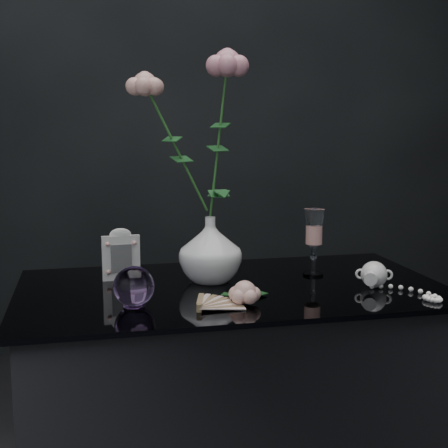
{
  "coord_description": "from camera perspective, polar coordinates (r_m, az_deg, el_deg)",
  "views": [
    {
      "loc": [
        -0.35,
        -1.42,
        1.16
      ],
      "look_at": [
        -0.02,
        0.04,
        0.92
      ],
      "focal_mm": 50.0,
      "sensor_mm": 36.0,
      "label": 1
    }
  ],
  "objects": [
    {
      "name": "loose_rose",
      "position": [
        1.4,
        1.9,
        -6.28
      ],
      "size": [
        0.13,
        0.16,
        0.05
      ],
      "primitive_type": null,
      "rotation": [
        0.0,
        0.0,
        0.02
      ],
      "color": "#FAB2A2",
      "rests_on": "table"
    },
    {
      "name": "wine_glass",
      "position": [
        1.67,
        8.21,
        -1.66
      ],
      "size": [
        0.06,
        0.06,
        0.18
      ],
      "primitive_type": null,
      "rotation": [
        0.0,
        0.0,
        -0.11
      ],
      "color": "white",
      "rests_on": "table"
    },
    {
      "name": "paperweight",
      "position": [
        1.39,
        -8.24,
        -5.67
      ],
      "size": [
        0.1,
        0.1,
        0.09
      ],
      "primitive_type": null,
      "rotation": [
        0.0,
        0.0,
        -0.16
      ],
      "color": "#BC87DB",
      "rests_on": "table"
    },
    {
      "name": "roses",
      "position": [
        1.55,
        -2.49,
        8.56
      ],
      "size": [
        0.29,
        0.12,
        0.47
      ],
      "color": "#E09E90",
      "rests_on": "vase"
    },
    {
      "name": "pearl_jar",
      "position": [
        1.59,
        13.56,
        -4.4
      ],
      "size": [
        0.3,
        0.3,
        0.07
      ],
      "primitive_type": null,
      "rotation": [
        0.0,
        0.0,
        -0.38
      ],
      "color": "white",
      "rests_on": "table"
    },
    {
      "name": "picture_frame",
      "position": [
        1.63,
        -9.41,
        -2.73
      ],
      "size": [
        0.1,
        0.08,
        0.14
      ],
      "primitive_type": null,
      "rotation": [
        0.0,
        0.0,
        0.05
      ],
      "color": "silver",
      "rests_on": "table"
    },
    {
      "name": "table",
      "position": [
        1.7,
        0.72,
        -18.2
      ],
      "size": [
        1.05,
        0.58,
        0.76
      ],
      "color": "black",
      "rests_on": "ground"
    },
    {
      "name": "vase",
      "position": [
        1.58,
        -1.26,
        -2.35
      ],
      "size": [
        0.19,
        0.19,
        0.17
      ],
      "primitive_type": "imported",
      "rotation": [
        0.0,
        0.0,
        0.17
      ],
      "color": "white",
      "rests_on": "table"
    },
    {
      "name": "paper_fan",
      "position": [
        1.35,
        -2.28,
        -7.61
      ],
      "size": [
        0.25,
        0.22,
        0.02
      ],
      "primitive_type": null,
      "rotation": [
        0.0,
        0.0,
        0.36
      ],
      "color": "#FFEACB",
      "rests_on": "table"
    }
  ]
}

